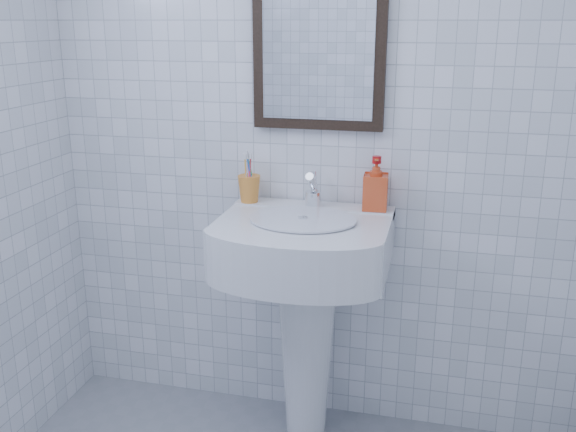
# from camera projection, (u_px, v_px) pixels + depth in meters

# --- Properties ---
(wall_back) EXTENTS (2.20, 0.02, 2.50)m
(wall_back) POSITION_uv_depth(u_px,v_px,m) (321.00, 126.00, 2.47)
(wall_back) COLOR white
(wall_back) RESTS_ON ground
(washbasin) EXTENTS (0.62, 0.46, 0.96)m
(washbasin) POSITION_uv_depth(u_px,v_px,m) (306.00, 292.00, 2.46)
(washbasin) COLOR white
(washbasin) RESTS_ON ground
(faucet) EXTENTS (0.06, 0.13, 0.15)m
(faucet) POSITION_uv_depth(u_px,v_px,m) (313.00, 192.00, 2.46)
(faucet) COLOR silver
(faucet) RESTS_ON washbasin
(toothbrush_cup) EXTENTS (0.11, 0.11, 0.11)m
(toothbrush_cup) POSITION_uv_depth(u_px,v_px,m) (249.00, 189.00, 2.53)
(toothbrush_cup) COLOR orange
(toothbrush_cup) RESTS_ON washbasin
(soap_dispenser) EXTENTS (0.10, 0.10, 0.20)m
(soap_dispenser) POSITION_uv_depth(u_px,v_px,m) (376.00, 183.00, 2.41)
(soap_dispenser) COLOR red
(soap_dispenser) RESTS_ON washbasin
(wall_mirror) EXTENTS (0.50, 0.04, 0.62)m
(wall_mirror) POSITION_uv_depth(u_px,v_px,m) (319.00, 46.00, 2.37)
(wall_mirror) COLOR black
(wall_mirror) RESTS_ON wall_back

